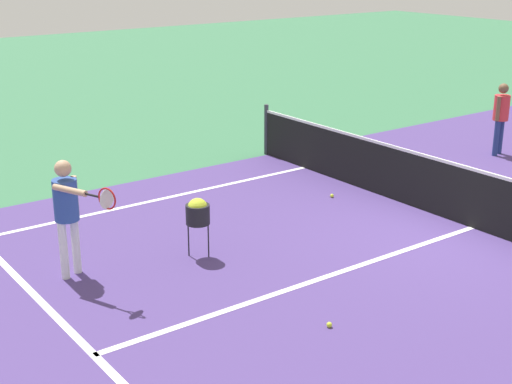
{
  "coord_description": "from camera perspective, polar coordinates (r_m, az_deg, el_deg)",
  "views": [
    {
      "loc": [
        6.61,
        -9.09,
        4.18
      ],
      "look_at": [
        -1.03,
        -3.46,
        1.0
      ],
      "focal_mm": 51.32,
      "sensor_mm": 36.0,
      "label": 1
    }
  ],
  "objects": [
    {
      "name": "player_near",
      "position": [
        9.8,
        -14.48,
        -1.05
      ],
      "size": [
        1.18,
        0.49,
        1.61
      ],
      "color": "white",
      "rests_on": "ground_plane"
    },
    {
      "name": "ground_plane",
      "position": [
        11.99,
        16.5,
        -2.68
      ],
      "size": [
        60.0,
        60.0,
        0.0
      ],
      "primitive_type": "plane",
      "color": "#38724C"
    },
    {
      "name": "tennis_ball_near_net",
      "position": [
        12.94,
        5.94,
        -0.29
      ],
      "size": [
        0.07,
        0.07,
        0.07
      ],
      "primitive_type": "sphere",
      "color": "#CCE033",
      "rests_on": "ground_plane"
    },
    {
      "name": "line_sideline_left",
      "position": [
        11.93,
        -18.71,
        -3.0
      ],
      "size": [
        0.1,
        11.89,
        0.01
      ],
      "primitive_type": "cube",
      "color": "white",
      "rests_on": "ground_plane"
    },
    {
      "name": "tennis_ball_mid_court",
      "position": [
        8.64,
        5.73,
        -10.26
      ],
      "size": [
        0.07,
        0.07,
        0.07
      ],
      "primitive_type": "sphere",
      "color": "#CCE033",
      "rests_on": "ground_plane"
    },
    {
      "name": "net",
      "position": [
        11.83,
        16.72,
        -0.45
      ],
      "size": [
        10.84,
        0.09,
        1.07
      ],
      "color": "#33383D",
      "rests_on": "ground_plane"
    },
    {
      "name": "line_service_near",
      "position": [
        8.27,
        -12.51,
        -12.29
      ],
      "size": [
        8.22,
        0.1,
        0.01
      ],
      "primitive_type": "cube",
      "color": "white",
      "rests_on": "ground_plane"
    },
    {
      "name": "court_surface_inbounds",
      "position": [
        11.99,
        16.5,
        -2.68
      ],
      "size": [
        10.62,
        24.4,
        0.0
      ],
      "primitive_type": "cube",
      "color": "#4C387A",
      "rests_on": "ground_plane"
    },
    {
      "name": "line_center_service",
      "position": [
        9.79,
        4.88,
        -6.8
      ],
      "size": [
        0.1,
        6.4,
        0.01
      ],
      "primitive_type": "cube",
      "color": "white",
      "rests_on": "ground_plane"
    },
    {
      "name": "ball_hopper",
      "position": [
        10.24,
        -4.57,
        -1.56
      ],
      "size": [
        0.34,
        0.34,
        0.87
      ],
      "color": "black",
      "rests_on": "ground_plane"
    },
    {
      "name": "player_far",
      "position": [
        16.19,
        18.56,
        5.93
      ],
      "size": [
        0.32,
        0.41,
        1.52
      ],
      "color": "navy",
      "rests_on": "ground_plane"
    }
  ]
}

